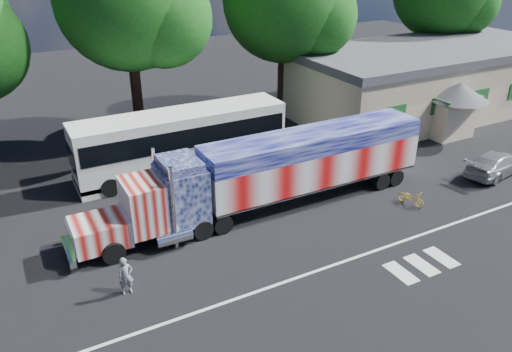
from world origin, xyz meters
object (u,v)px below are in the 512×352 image
semi_truck (275,171)px  bicycle (411,198)px  parked_car (496,164)px  tree_n_mid (129,0)px  coach_bus (182,141)px  woman (126,276)px  tree_ne_a (286,1)px

semi_truck → bicycle: size_ratio=12.53×
parked_car → tree_n_mid: tree_n_mid is taller
bicycle → coach_bus: bearing=116.9°
semi_truck → woman: 9.40m
semi_truck → coach_bus: (-2.55, 6.62, -0.19)m
bicycle → tree_ne_a: size_ratio=0.12×
parked_car → tree_n_mid: size_ratio=0.34×
parked_car → coach_bus: bearing=50.0°
semi_truck → parked_car: size_ratio=4.04×
woman → coach_bus: bearing=58.0°
coach_bus → tree_n_mid: tree_n_mid is taller
semi_truck → tree_ne_a: (8.30, 12.86, 6.54)m
semi_truck → coach_bus: size_ratio=1.51×
parked_car → bicycle: (-7.15, -0.44, -0.29)m
bicycle → tree_n_mid: 20.42m
woman → bicycle: size_ratio=1.06×
woman → tree_ne_a: size_ratio=0.12×
parked_car → tree_ne_a: tree_ne_a is taller
coach_bus → parked_car: (16.21, -9.38, -1.22)m
bicycle → tree_ne_a: 18.14m
semi_truck → bicycle: bearing=-26.2°
tree_ne_a → tree_n_mid: 11.68m
coach_bus → woman: size_ratio=7.79×
parked_car → tree_n_mid: bearing=38.6°
tree_ne_a → woman: bearing=-136.5°
coach_bus → parked_car: 18.77m
coach_bus → semi_truck: bearing=-69.0°
bicycle → tree_ne_a: (1.78, 16.07, 8.24)m
woman → bicycle: woman is taller
coach_bus → tree_n_mid: bearing=98.1°
semi_truck → woman: semi_truck is taller
coach_bus → bicycle: bearing=-47.3°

